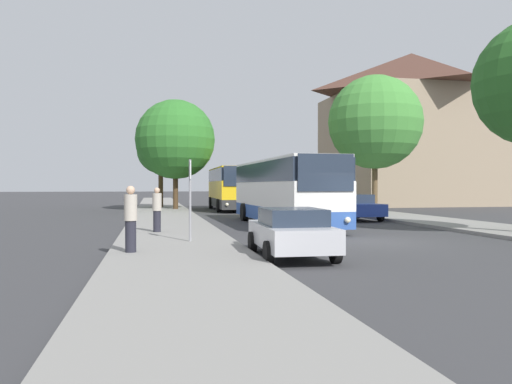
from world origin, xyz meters
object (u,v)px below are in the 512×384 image
(pedestrian_waiting_near, at_px, (157,209))
(tree_left_far, at_px, (161,150))
(bus_front, at_px, (283,191))
(parked_car_right_near, at_px, (353,207))
(parked_car_left_curb, at_px, (291,231))
(bus_middle, at_px, (230,188))
(tree_right_mid, at_px, (375,122))
(tree_left_near, at_px, (175,140))
(bus_stop_sign, at_px, (190,191))
(pedestrian_waiting_far, at_px, (131,218))

(pedestrian_waiting_near, bearing_deg, tree_left_far, -94.30)
(bus_front, distance_m, parked_car_right_near, 5.86)
(bus_front, height_order, parked_car_left_curb, bus_front)
(bus_front, xyz_separation_m, parked_car_right_near, (4.97, 2.94, -0.96))
(bus_middle, relative_size, tree_right_mid, 1.07)
(pedestrian_waiting_near, bearing_deg, parked_car_right_near, -151.57)
(pedestrian_waiting_near, relative_size, tree_left_far, 0.26)
(parked_car_left_curb, distance_m, parked_car_right_near, 15.77)
(bus_front, bearing_deg, tree_right_mid, 44.08)
(pedestrian_waiting_near, bearing_deg, bus_middle, -109.85)
(bus_middle, distance_m, tree_left_near, 5.77)
(tree_left_far, bearing_deg, bus_front, -73.64)
(parked_car_right_near, xyz_separation_m, bus_stop_sign, (-10.18, -10.52, 1.05))
(tree_left_near, relative_size, tree_left_far, 1.25)
(bus_middle, xyz_separation_m, tree_right_mid, (9.71, -6.23, 4.76))
(bus_front, distance_m, bus_middle, 15.72)
(tree_right_mid, bearing_deg, pedestrian_waiting_far, -130.26)
(bus_middle, bearing_deg, tree_left_far, 146.77)
(tree_left_far, xyz_separation_m, tree_right_mid, (15.13, -9.96, 1.57))
(bus_stop_sign, xyz_separation_m, tree_right_mid, (14.63, 17.06, 4.75))
(tree_left_near, distance_m, tree_right_mid, 15.36)
(bus_front, relative_size, bus_middle, 1.15)
(bus_stop_sign, height_order, tree_left_near, tree_left_near)
(pedestrian_waiting_far, bearing_deg, tree_right_mid, -135.85)
(bus_middle, bearing_deg, bus_front, -87.60)
(bus_front, bearing_deg, parked_car_left_curb, -104.90)
(bus_stop_sign, xyz_separation_m, tree_left_far, (-0.50, 27.03, 3.18))
(bus_middle, relative_size, parked_car_right_near, 2.25)
(tree_left_near, bearing_deg, pedestrian_waiting_near, -94.77)
(bus_front, bearing_deg, parked_car_right_near, 29.44)
(pedestrian_waiting_near, xyz_separation_m, tree_left_near, (1.63, 19.53, 4.58))
(parked_car_right_near, height_order, tree_left_near, tree_left_near)
(parked_car_right_near, bearing_deg, tree_left_near, -55.34)
(bus_front, distance_m, tree_right_mid, 14.21)
(bus_stop_sign, height_order, tree_right_mid, tree_right_mid)
(bus_front, xyz_separation_m, tree_left_far, (-5.71, 19.44, 3.27))
(bus_middle, distance_m, tree_right_mid, 12.49)
(bus_front, xyz_separation_m, pedestrian_waiting_far, (-7.03, -9.94, -0.65))
(pedestrian_waiting_far, distance_m, tree_right_mid, 26.04)
(parked_car_right_near, relative_size, tree_left_far, 0.68)
(pedestrian_waiting_far, xyz_separation_m, tree_right_mid, (16.45, 19.43, 5.49))
(bus_front, xyz_separation_m, parked_car_left_curb, (-2.66, -10.86, -1.01))
(parked_car_left_curb, distance_m, tree_left_far, 30.76)
(pedestrian_waiting_near, relative_size, tree_right_mid, 0.18)
(parked_car_right_near, xyz_separation_m, pedestrian_waiting_far, (-12.01, -12.88, 0.31))
(parked_car_right_near, bearing_deg, bus_front, 28.08)
(bus_middle, height_order, tree_right_mid, tree_right_mid)
(bus_stop_sign, bearing_deg, tree_left_far, 91.05)
(bus_front, relative_size, tree_right_mid, 1.23)
(bus_front, xyz_separation_m, bus_middle, (-0.29, 15.72, 0.08))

